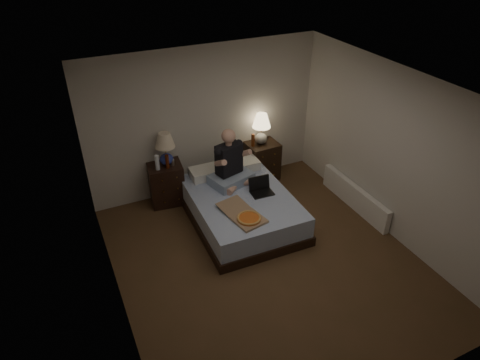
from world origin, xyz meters
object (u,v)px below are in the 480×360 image
bed (242,208)px  nightstand_right (262,160)px  soda_can (172,162)px  lamp_right (261,129)px  nightstand_left (166,183)px  laptop (262,187)px  water_bottle (157,163)px  person (231,158)px  beer_bottle_left (167,162)px  pizza_box (249,219)px  beer_bottle_right (253,140)px  radiator (355,197)px  lamp_left (166,149)px

bed → nightstand_right: bearing=50.9°
soda_can → lamp_right: bearing=2.0°
nightstand_left → laptop: (1.21, -1.12, 0.25)m
water_bottle → person: size_ratio=0.27×
lamp_right → soda_can: size_ratio=5.60×
nightstand_right → water_bottle: size_ratio=2.84×
water_bottle → soda_can: bearing=8.6°
nightstand_right → laptop: bearing=-119.4°
lamp_right → soda_can: bearing=-178.0°
lamp_right → soda_can: 1.66m
nightstand_right → lamp_right: 0.63m
water_bottle → beer_bottle_left: bearing=-7.1°
pizza_box → nightstand_right: bearing=45.8°
bed → person: size_ratio=2.08×
beer_bottle_right → radiator: size_ratio=0.14×
nightstand_left → nightstand_right: (1.79, 0.00, 0.00)m
person → soda_can: bearing=128.0°
soda_can → laptop: soda_can is taller
bed → beer_bottle_right: 1.37m
beer_bottle_right → person: 0.93m
water_bottle → radiator: bearing=-25.9°
nightstand_right → radiator: (0.96, -1.49, -0.15)m
nightstand_right → lamp_right: lamp_right is taller
nightstand_left → nightstand_right: 1.79m
laptop → pizza_box: size_ratio=0.45×
nightstand_right → lamp_right: size_ratio=1.27×
lamp_left → nightstand_left: bearing=180.0°
nightstand_right → beer_bottle_right: (-0.20, -0.03, 0.47)m
nightstand_left → beer_bottle_left: 0.48m
water_bottle → person: (1.03, -0.54, 0.12)m
nightstand_left → water_bottle: 0.50m
person → laptop: (0.31, -0.48, -0.34)m
nightstand_right → beer_bottle_left: (-1.77, -0.12, 0.47)m
bed → beer_bottle_left: (-0.87, 0.93, 0.58)m
lamp_right → pizza_box: lamp_right is taller
nightstand_right → pizza_box: (-1.07, -1.66, 0.17)m
nightstand_left → lamp_left: lamp_left is taller
lamp_left → radiator: lamp_left is taller
beer_bottle_left → radiator: 3.11m
nightstand_left → beer_bottle_left: bearing=-70.5°
lamp_left → laptop: 1.66m
person → radiator: 2.17m
soda_can → beer_bottle_right: beer_bottle_right is taller
lamp_right → water_bottle: (-1.90, -0.10, -0.16)m
nightstand_left → beer_bottle_right: bearing=5.8°
soda_can → laptop: (1.08, -1.06, -0.15)m
nightstand_right → lamp_left: 1.86m
bed → water_bottle: (-1.03, 0.95, 0.59)m
lamp_left → radiator: (2.70, -1.49, -0.79)m
nightstand_left → bed: bearing=-42.6°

